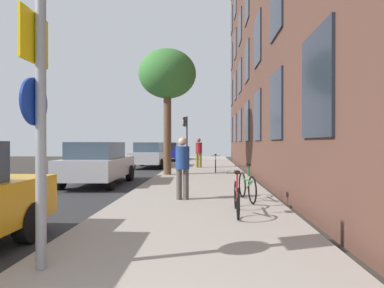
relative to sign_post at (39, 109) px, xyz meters
The scene contains 14 objects.
ground_plane 12.23m from the sign_post, 98.47° to the left, with size 41.80×41.80×0.00m, color #332D28.
road_asphalt 12.70m from the sign_post, 108.00° to the left, with size 7.00×38.00×0.01m, color #2D2D30.
sidewalk 12.21m from the sign_post, 81.78° to the left, with size 4.20×38.00×0.12m, color #9E9389.
sign_post is the anchor object (origin of this frame).
traffic_light 22.73m from the sign_post, 89.64° to the left, with size 0.43×0.24×3.69m.
tree_near 11.51m from the sign_post, 89.55° to the left, with size 2.69×2.69×5.87m.
bicycle_0 4.27m from the sign_post, 49.51° to the left, with size 0.42×1.69×0.91m.
bicycle_1 5.67m from the sign_post, 56.83° to the left, with size 0.42×1.62×0.97m.
bicycle_2 12.79m from the sign_post, 79.21° to the left, with size 0.42×1.64×0.92m.
pedestrian_0 4.92m from the sign_post, 74.11° to the left, with size 0.40×0.40×1.63m.
pedestrian_1 15.52m from the sign_post, 84.66° to the left, with size 0.41×0.41×1.76m.
car_1 8.57m from the sign_post, 104.85° to the left, with size 2.05×4.29×1.62m.
car_2 16.66m from the sign_post, 95.81° to the left, with size 2.00×4.36×1.62m.
car_3 24.94m from the sign_post, 93.41° to the left, with size 1.81×4.27×1.62m.
Camera 1 is at (1.36, -0.56, 1.61)m, focal length 29.67 mm.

